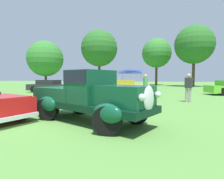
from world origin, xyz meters
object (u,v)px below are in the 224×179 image
at_px(show_car_yellow, 125,87).
at_px(spectator_between_cars, 145,85).
at_px(spectator_near_truck, 188,87).
at_px(canopy_tent_left_field, 131,71).
at_px(feature_pickup_truck, 89,96).
at_px(show_car_charcoal, 50,86).

bearing_deg(show_car_yellow, spectator_between_cars, -59.73).
relative_size(spectator_near_truck, spectator_between_cars, 1.00).
xyz_separation_m(spectator_near_truck, canopy_tent_left_field, (-5.28, 13.61, 1.51)).
relative_size(feature_pickup_truck, spectator_between_cars, 2.76).
bearing_deg(canopy_tent_left_field, feature_pickup_truck, -86.29).
bearing_deg(canopy_tent_left_field, spectator_near_truck, -68.81).
bearing_deg(spectator_between_cars, show_car_yellow, 120.27).
bearing_deg(show_car_charcoal, spectator_near_truck, -20.72).
relative_size(feature_pickup_truck, spectator_near_truck, 2.76).
bearing_deg(canopy_tent_left_field, show_car_charcoal, -126.89).
distance_m(show_car_yellow, canopy_tent_left_field, 8.58).
height_order(feature_pickup_truck, canopy_tent_left_field, canopy_tent_left_field).
xyz_separation_m(spectator_near_truck, spectator_between_cars, (-2.60, 1.76, 0.00)).
bearing_deg(feature_pickup_truck, show_car_charcoal, 127.71).
relative_size(spectator_between_cars, canopy_tent_left_field, 0.58).
distance_m(spectator_near_truck, canopy_tent_left_field, 14.68).
bearing_deg(feature_pickup_truck, show_car_yellow, 93.20).
relative_size(feature_pickup_truck, show_car_charcoal, 1.01).
bearing_deg(show_car_charcoal, show_car_yellow, 5.30).
xyz_separation_m(feature_pickup_truck, show_car_charcoal, (-8.05, 10.42, -0.27)).
relative_size(show_car_charcoal, spectator_near_truck, 2.74).
distance_m(show_car_charcoal, show_car_yellow, 7.47).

